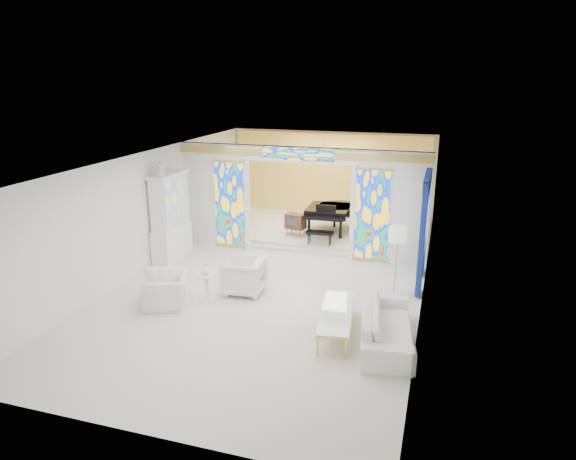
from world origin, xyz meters
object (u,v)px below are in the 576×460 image
(armchair_left, at_px, (166,290))
(tv_console, at_px, (296,221))
(sofa, at_px, (386,326))
(coffee_table, at_px, (337,314))
(china_cabinet, at_px, (170,217))
(armchair_right, at_px, (244,276))
(grand_piano, at_px, (333,211))

(armchair_left, bearing_deg, tv_console, 141.57)
(sofa, height_order, coffee_table, sofa)
(sofa, xyz_separation_m, coffee_table, (-0.98, 0.10, 0.06))
(china_cabinet, xyz_separation_m, tv_console, (2.80, 2.46, -0.56))
(armchair_left, height_order, coffee_table, armchair_left)
(armchair_left, height_order, armchair_right, armchair_right)
(armchair_right, xyz_separation_m, coffee_table, (2.44, -1.26, -0.00))
(armchair_left, bearing_deg, armchair_right, 105.08)
(tv_console, bearing_deg, coffee_table, -53.07)
(sofa, bearing_deg, grand_piano, 12.83)
(sofa, relative_size, tv_console, 3.60)
(china_cabinet, relative_size, tv_console, 4.11)
(tv_console, bearing_deg, armchair_right, -77.94)
(sofa, relative_size, grand_piano, 0.98)
(coffee_table, distance_m, grand_piano, 6.24)
(grand_piano, height_order, tv_console, grand_piano)
(sofa, xyz_separation_m, tv_console, (-3.36, 5.43, 0.26))
(armchair_left, distance_m, tv_console, 5.36)
(sofa, relative_size, coffee_table, 1.16)
(coffee_table, xyz_separation_m, grand_piano, (-1.40, 6.07, 0.42))
(china_cabinet, bearing_deg, armchair_right, -30.40)
(china_cabinet, relative_size, sofa, 1.14)
(grand_piano, bearing_deg, armchair_right, -103.83)
(china_cabinet, bearing_deg, sofa, -25.73)
(china_cabinet, distance_m, tv_console, 3.77)
(armchair_right, height_order, coffee_table, armchair_right)
(armchair_right, height_order, sofa, armchair_right)
(sofa, distance_m, tv_console, 6.40)
(china_cabinet, bearing_deg, coffee_table, -28.97)
(sofa, bearing_deg, armchair_right, 60.07)
(sofa, height_order, tv_console, tv_console)
(armchair_right, relative_size, tv_console, 1.36)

